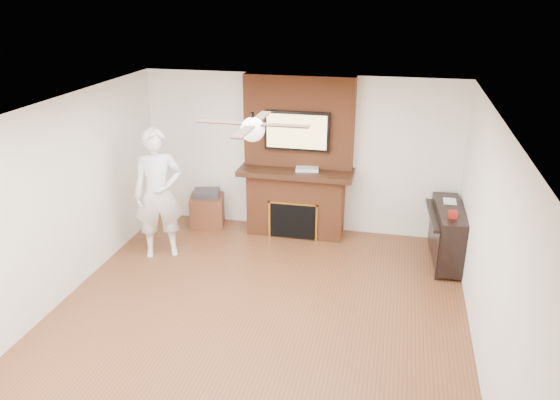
% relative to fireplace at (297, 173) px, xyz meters
% --- Properties ---
extents(room_shell, '(5.36, 5.86, 2.86)m').
position_rel_fireplace_xyz_m(room_shell, '(0.00, -2.55, 0.25)').
color(room_shell, brown).
rests_on(room_shell, ground).
extents(fireplace, '(1.78, 0.64, 2.50)m').
position_rel_fireplace_xyz_m(fireplace, '(0.00, 0.00, 0.00)').
color(fireplace, brown).
rests_on(fireplace, ground).
extents(tv, '(1.00, 0.08, 0.60)m').
position_rel_fireplace_xyz_m(tv, '(0.00, -0.05, 0.68)').
color(tv, black).
rests_on(tv, fireplace).
extents(ceiling_fan, '(1.21, 1.21, 0.31)m').
position_rel_fireplace_xyz_m(ceiling_fan, '(-0.00, -2.55, 1.34)').
color(ceiling_fan, black).
rests_on(ceiling_fan, room_shell).
extents(person, '(0.84, 0.73, 1.92)m').
position_rel_fireplace_xyz_m(person, '(-1.78, -1.23, -0.04)').
color(person, silver).
rests_on(person, ground).
extents(side_table, '(0.64, 0.64, 0.61)m').
position_rel_fireplace_xyz_m(side_table, '(-1.49, -0.07, -0.71)').
color(side_table, '#572A19').
rests_on(side_table, ground).
extents(piano, '(0.55, 1.29, 0.92)m').
position_rel_fireplace_xyz_m(piano, '(2.30, -0.55, -0.55)').
color(piano, black).
rests_on(piano, ground).
extents(cable_box, '(0.37, 0.24, 0.05)m').
position_rel_fireplace_xyz_m(cable_box, '(0.18, -0.10, 0.11)').
color(cable_box, silver).
rests_on(cable_box, fireplace).
extents(candle_orange, '(0.06, 0.06, 0.12)m').
position_rel_fireplace_xyz_m(candle_orange, '(-0.17, -0.25, -0.93)').
color(candle_orange, '#BB5C16').
rests_on(candle_orange, ground).
extents(candle_green, '(0.07, 0.07, 0.08)m').
position_rel_fireplace_xyz_m(candle_green, '(-0.04, -0.18, -0.95)').
color(candle_green, '#2F7533').
rests_on(candle_green, ground).
extents(candle_cream, '(0.07, 0.07, 0.11)m').
position_rel_fireplace_xyz_m(candle_cream, '(0.08, -0.21, -0.94)').
color(candle_cream, beige).
rests_on(candle_cream, ground).
extents(candle_blue, '(0.06, 0.06, 0.07)m').
position_rel_fireplace_xyz_m(candle_blue, '(0.11, -0.18, -0.96)').
color(candle_blue, '#2F5C8D').
rests_on(candle_blue, ground).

